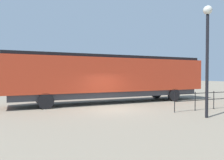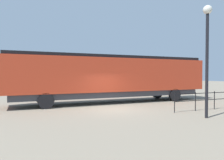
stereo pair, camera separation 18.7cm
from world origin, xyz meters
TOP-DOWN VIEW (x-y plane):
  - ground_plane at (0.00, 0.00)m, footprint 120.00×120.00m
  - locomotive at (-3.29, 1.75)m, footprint 2.91×17.06m
  - lamp_post at (4.62, 3.44)m, footprint 0.48×0.48m

SIDE VIEW (x-z plane):
  - ground_plane at x=0.00m, z-range 0.00..0.00m
  - locomotive at x=-3.29m, z-range 0.26..4.16m
  - lamp_post at x=4.62m, z-range 1.08..7.12m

